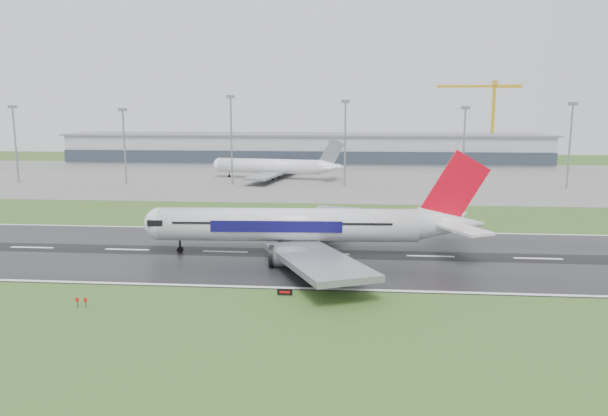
{
  "coord_description": "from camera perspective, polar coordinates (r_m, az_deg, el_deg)",
  "views": [
    {
      "loc": [
        24.96,
        -106.53,
        27.68
      ],
      "look_at": [
        14.6,
        12.0,
        7.0
      ],
      "focal_mm": 33.35,
      "sensor_mm": 36.0,
      "label": 1
    }
  ],
  "objects": [
    {
      "name": "tower_crane",
      "position": [
        315.07,
        18.52,
        8.22
      ],
      "size": [
        43.39,
        4.21,
        42.89
      ],
      "primitive_type": null,
      "rotation": [
        0.0,
        0.0,
        0.04
      ],
      "color": "gold",
      "rests_on": "ground"
    },
    {
      "name": "apron",
      "position": [
        234.5,
        -1.15,
        3.09
      ],
      "size": [
        400.0,
        130.0,
        0.08
      ],
      "primitive_type": "cube",
      "color": "slate",
      "rests_on": "ground"
    },
    {
      "name": "runway_sign",
      "position": [
        86.21,
        -1.95,
        -8.51
      ],
      "size": [
        2.3,
        0.8,
        1.04
      ],
      "primitive_type": null,
      "rotation": [
        0.0,
        0.0,
        0.24
      ],
      "color": "black",
      "rests_on": "ground"
    },
    {
      "name": "runway",
      "position": [
        112.85,
        -7.96,
        -4.41
      ],
      "size": [
        400.0,
        45.0,
        0.1
      ],
      "primitive_type": "cube",
      "color": "black",
      "rests_on": "ground"
    },
    {
      "name": "floodmast_5",
      "position": [
        220.4,
        25.24,
        5.53
      ],
      "size": [
        0.64,
        0.64,
        29.25
      ],
      "primitive_type": "cylinder",
      "color": "gray",
      "rests_on": "ground"
    },
    {
      "name": "floodmast_0",
      "position": [
        243.93,
        -27.1,
        5.61
      ],
      "size": [
        0.64,
        0.64,
        28.35
      ],
      "primitive_type": "cylinder",
      "color": "gray",
      "rests_on": "ground"
    },
    {
      "name": "ground",
      "position": [
        112.86,
        -7.96,
        -4.43
      ],
      "size": [
        520.0,
        520.0,
        0.0
      ],
      "primitive_type": "plane",
      "color": "#31541F",
      "rests_on": "ground"
    },
    {
      "name": "floodmast_2",
      "position": [
        211.7,
        -7.33,
        6.61
      ],
      "size": [
        0.64,
        0.64,
        31.91
      ],
      "primitive_type": "cylinder",
      "color": "gray",
      "rests_on": "ground"
    },
    {
      "name": "terminal",
      "position": [
        293.29,
        0.1,
        5.92
      ],
      "size": [
        240.0,
        36.0,
        15.0
      ],
      "primitive_type": "cube",
      "color": "#969AA1",
      "rests_on": "ground"
    },
    {
      "name": "floodmast_1",
      "position": [
        224.16,
        -17.67,
        5.8
      ],
      "size": [
        0.64,
        0.64,
        27.22
      ],
      "primitive_type": "cylinder",
      "color": "gray",
      "rests_on": "ground"
    },
    {
      "name": "floodmast_3",
      "position": [
        206.93,
        4.16,
        6.35
      ],
      "size": [
        0.64,
        0.64,
        30.2
      ],
      "primitive_type": "cylinder",
      "color": "gray",
      "rests_on": "ground"
    },
    {
      "name": "main_airliner",
      "position": [
        108.28,
        0.85,
        0.33
      ],
      "size": [
        68.59,
        65.64,
        19.32
      ],
      "primitive_type": null,
      "rotation": [
        0.0,
        0.0,
        0.05
      ],
      "color": "silver",
      "rests_on": "runway"
    },
    {
      "name": "floodmast_4",
      "position": [
        210.68,
        15.82,
        5.75
      ],
      "size": [
        0.64,
        0.64,
        27.9
      ],
      "primitive_type": "cylinder",
      "color": "gray",
      "rests_on": "ground"
    },
    {
      "name": "parked_airliner",
      "position": [
        229.76,
        -3.0,
        5.01
      ],
      "size": [
        64.26,
        61.1,
        16.45
      ],
      "primitive_type": null,
      "rotation": [
        0.0,
        0.0,
        -0.17
      ],
      "color": "white",
      "rests_on": "apron"
    }
  ]
}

